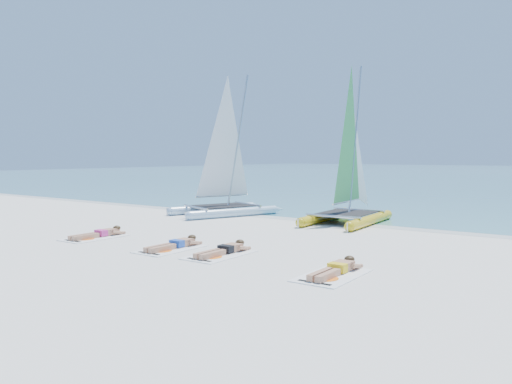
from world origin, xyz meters
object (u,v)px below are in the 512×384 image
at_px(catamaran_yellow, 352,171).
at_px(towel_d, 332,275).
at_px(towel_a, 95,238).
at_px(sunbather_a, 100,233).
at_px(sunbather_d, 337,268).
at_px(catamaran_blue, 225,171).
at_px(towel_c, 220,255).
at_px(sunbather_c, 225,249).
at_px(sunbather_b, 176,244).
at_px(towel_b, 171,249).

xyz_separation_m(catamaran_yellow, towel_d, (3.14, -7.86, -1.85)).
xyz_separation_m(towel_a, sunbather_a, (0.00, 0.19, 0.11)).
bearing_deg(sunbather_d, catamaran_blue, 140.88).
height_order(towel_c, sunbather_c, sunbather_c).
xyz_separation_m(sunbather_b, towel_c, (1.53, -0.06, -0.11)).
bearing_deg(catamaran_blue, sunbather_c, -29.60).
relative_size(towel_a, towel_b, 1.00).
xyz_separation_m(catamaran_blue, towel_c, (5.14, -6.65, -1.77)).
bearing_deg(towel_c, catamaran_yellow, 89.79).
bearing_deg(catamaran_yellow, sunbather_c, -92.99).
bearing_deg(catamaran_yellow, towel_b, -104.19).
xyz_separation_m(sunbather_b, sunbather_c, (1.53, 0.13, 0.00)).
relative_size(towel_a, towel_d, 1.00).
xyz_separation_m(catamaran_blue, sunbather_c, (5.14, -6.45, -1.66)).
bearing_deg(towel_d, towel_a, 178.79).
distance_m(catamaran_yellow, towel_c, 7.78).
bearing_deg(sunbather_c, towel_c, -90.00).
bearing_deg(towel_d, towel_b, 177.98).
bearing_deg(catamaran_yellow, sunbather_a, -124.58).
relative_size(sunbather_b, sunbather_c, 1.00).
xyz_separation_m(catamaran_yellow, sunbather_a, (-4.65, -7.50, -1.75)).
distance_m(catamaran_yellow, towel_a, 9.18).
distance_m(catamaran_yellow, towel_b, 8.06).
height_order(sunbather_b, towel_d, sunbather_b).
xyz_separation_m(towel_b, towel_d, (4.69, -0.17, 0.00)).
bearing_deg(towel_b, sunbather_d, 0.32).
height_order(catamaran_yellow, sunbather_d, catamaran_yellow).
distance_m(catamaran_yellow, sunbather_c, 7.57).
bearing_deg(catamaran_yellow, towel_c, -92.98).
bearing_deg(sunbather_a, sunbather_c, 1.65).
relative_size(sunbather_a, sunbather_d, 1.00).
distance_m(sunbather_a, sunbather_b, 3.10).
bearing_deg(sunbather_a, towel_a, -90.00).
height_order(towel_b, sunbather_b, sunbather_b).
xyz_separation_m(catamaran_blue, towel_a, (0.52, -6.78, -1.77)).
relative_size(towel_b, towel_c, 1.00).
relative_size(sunbather_b, towel_c, 0.93).
relative_size(sunbather_c, sunbather_d, 1.00).
relative_size(sunbather_a, towel_d, 0.93).
relative_size(catamaran_blue, towel_a, 3.22).
bearing_deg(towel_c, catamaran_blue, 127.72).
height_order(catamaran_blue, sunbather_a, catamaran_blue).
distance_m(towel_b, sunbather_c, 1.56).
relative_size(catamaran_blue, towel_c, 3.22).
xyz_separation_m(towel_b, sunbather_c, (1.53, 0.32, 0.11)).
height_order(sunbather_c, sunbather_d, same).
relative_size(towel_b, sunbather_d, 1.07).
bearing_deg(sunbather_b, towel_b, -90.00).
xyz_separation_m(towel_a, sunbather_d, (7.79, 0.03, 0.11)).
relative_size(towel_b, sunbather_b, 1.07).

